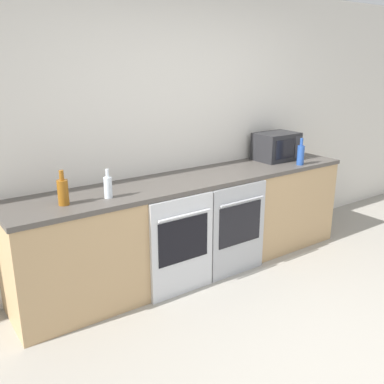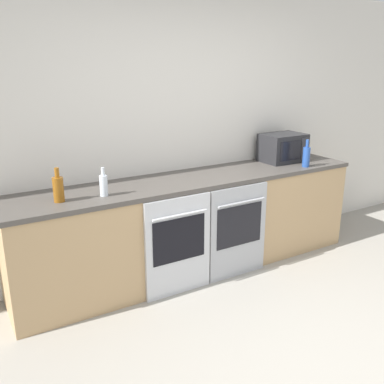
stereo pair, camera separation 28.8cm
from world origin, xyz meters
name	(u,v)px [view 2 (the right image)]	position (x,y,z in m)	size (l,w,h in m)	color
ground_plane	(334,376)	(0.00, 0.00, 0.00)	(16.00, 16.00, 0.00)	gray
wall_back	(175,130)	(0.00, 2.09, 1.30)	(10.00, 0.06, 2.60)	silver
counter_back	(194,224)	(0.00, 1.74, 0.46)	(3.39, 0.65, 0.91)	tan
oven_left	(178,246)	(-0.35, 1.41, 0.44)	(0.61, 0.06, 0.87)	silver
oven_right	(238,231)	(0.27, 1.41, 0.44)	(0.61, 0.06, 0.87)	#A8AAAF
microwave	(283,148)	(1.14, 1.83, 1.06)	(0.45, 0.33, 0.29)	#232326
bottle_clear	(104,185)	(-0.89, 1.63, 1.00)	(0.06, 0.06, 0.23)	silver
bottle_blue	(306,156)	(1.17, 1.52, 1.02)	(0.07, 0.07, 0.27)	#234793
bottle_amber	(58,189)	(-1.23, 1.66, 1.02)	(0.08, 0.08, 0.26)	#8C5114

